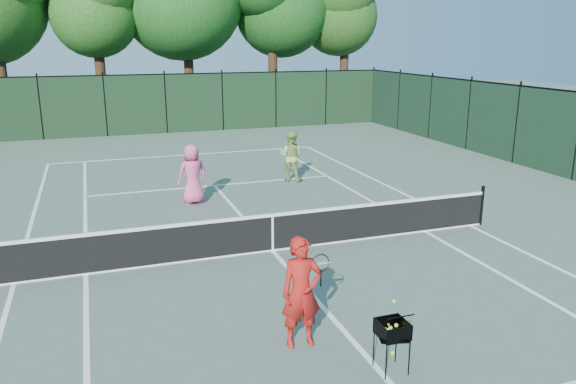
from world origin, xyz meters
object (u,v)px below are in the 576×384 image
object	(u,v)px
player_pink	(192,174)
ball_hopper	(392,330)
player_green	(291,156)
loose_ball_near_cart	(393,353)
coach	(302,292)
loose_ball_midcourt	(394,301)

from	to	relation	value
player_pink	ball_hopper	size ratio (longest dim) A/B	2.21
player_green	loose_ball_near_cart	size ratio (longest dim) A/B	25.28
player_pink	loose_ball_near_cart	bearing A→B (deg)	89.08
coach	ball_hopper	bearing A→B (deg)	-46.39
player_pink	ball_hopper	bearing A→B (deg)	87.35
coach	ball_hopper	world-z (taller)	coach
player_green	loose_ball_near_cart	xyz separation A→B (m)	(-2.26, -11.04, -0.83)
loose_ball_midcourt	player_pink	bearing A→B (deg)	106.66
player_pink	ball_hopper	xyz separation A→B (m)	(1.18, -9.79, -0.22)
player_green	loose_ball_midcourt	size ratio (longest dim) A/B	25.28
ball_hopper	loose_ball_near_cart	distance (m)	0.78
ball_hopper	loose_ball_midcourt	bearing A→B (deg)	74.36
coach	player_green	bearing A→B (deg)	74.06
player_green	loose_ball_midcourt	bearing A→B (deg)	118.91
player_green	loose_ball_near_cart	distance (m)	11.30
ball_hopper	coach	bearing A→B (deg)	146.22
player_pink	loose_ball_near_cart	world-z (taller)	player_pink
loose_ball_near_cart	player_pink	bearing A→B (deg)	98.63
loose_ball_near_cart	loose_ball_midcourt	size ratio (longest dim) A/B	1.00
coach	loose_ball_midcourt	distance (m)	2.46
player_pink	player_green	distance (m)	4.03
ball_hopper	player_green	bearing A→B (deg)	93.09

